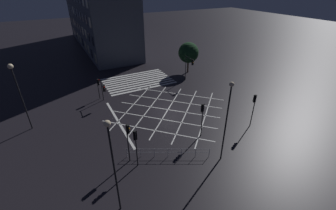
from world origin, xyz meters
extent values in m
plane|color=black|center=(0.00, 0.00, 0.00)|extent=(200.00, 200.00, 0.00)
cube|color=silver|center=(0.00, -7.94, 0.00)|extent=(11.76, 0.50, 0.01)
cube|color=silver|center=(0.00, -8.84, 0.00)|extent=(11.76, 0.50, 0.01)
cube|color=silver|center=(0.00, -9.74, 0.00)|extent=(11.76, 0.50, 0.01)
cube|color=silver|center=(0.00, -10.64, 0.00)|extent=(11.76, 0.50, 0.01)
cube|color=silver|center=(0.00, -11.54, 0.00)|extent=(11.76, 0.50, 0.01)
cube|color=silver|center=(0.00, -12.44, 0.00)|extent=(11.76, 0.50, 0.01)
cube|color=silver|center=(0.00, -13.34, 0.00)|extent=(11.76, 0.50, 0.01)
cube|color=silver|center=(0.00, -14.24, 0.00)|extent=(11.76, 0.50, 0.01)
cube|color=silver|center=(0.00, -15.14, 0.00)|extent=(11.76, 0.50, 0.01)
cube|color=silver|center=(3.69, -3.69, 0.00)|extent=(10.26, 10.26, 0.01)
cube|color=silver|center=(-3.69, -3.69, 0.00)|extent=(10.26, 10.26, 0.01)
cube|color=silver|center=(1.85, -1.85, 0.00)|extent=(10.26, 10.26, 0.01)
cube|color=silver|center=(-1.85, -1.85, 0.00)|extent=(10.26, 10.26, 0.01)
cube|color=silver|center=(0.00, 0.00, 0.00)|extent=(10.26, 10.26, 0.01)
cube|color=silver|center=(0.00, 0.00, 0.00)|extent=(10.26, 10.26, 0.01)
cube|color=silver|center=(-1.85, 1.85, 0.00)|extent=(10.26, 10.26, 0.01)
cube|color=silver|center=(1.85, 1.85, 0.00)|extent=(10.26, 10.26, 0.01)
cube|color=silver|center=(-3.69, 3.69, 0.00)|extent=(10.26, 10.26, 0.01)
cube|color=silver|center=(3.69, 3.69, 0.00)|extent=(10.26, 10.26, 0.01)
cube|color=silver|center=(7.03, 0.00, 0.00)|extent=(0.30, 11.76, 0.01)
cube|color=black|center=(5.03, -56.22, 2.00)|extent=(0.06, 1.40, 1.80)
cube|color=beige|center=(5.03, -52.40, 2.00)|extent=(0.06, 1.40, 1.80)
cube|color=black|center=(5.03, -48.58, 2.00)|extent=(0.06, 1.40, 1.80)
cube|color=beige|center=(5.03, -44.76, 2.00)|extent=(0.06, 1.40, 1.80)
cube|color=beige|center=(5.03, -40.94, 2.00)|extent=(0.06, 1.40, 1.80)
cube|color=black|center=(5.03, -37.12, 2.00)|extent=(0.06, 1.40, 1.80)
cube|color=beige|center=(5.03, -33.30, 2.00)|extent=(0.06, 1.40, 1.80)
cube|color=beige|center=(5.03, -29.47, 2.00)|extent=(0.06, 1.40, 1.80)
cube|color=black|center=(5.03, -25.65, 2.00)|extent=(0.06, 1.40, 1.80)
cube|color=beige|center=(5.03, -21.83, 2.00)|extent=(0.06, 1.40, 1.80)
cube|color=black|center=(5.03, -56.22, 5.42)|extent=(0.06, 1.40, 1.80)
cube|color=black|center=(5.03, -52.40, 5.42)|extent=(0.06, 1.40, 1.80)
cube|color=beige|center=(5.03, -48.58, 5.42)|extent=(0.06, 1.40, 1.80)
cube|color=black|center=(5.03, -44.76, 5.42)|extent=(0.06, 1.40, 1.80)
cube|color=black|center=(5.03, -40.94, 5.42)|extent=(0.06, 1.40, 1.80)
cube|color=black|center=(5.03, -37.12, 5.42)|extent=(0.06, 1.40, 1.80)
cube|color=beige|center=(5.03, -33.30, 5.42)|extent=(0.06, 1.40, 1.80)
cube|color=beige|center=(5.03, -29.47, 5.42)|extent=(0.06, 1.40, 1.80)
cube|color=black|center=(5.03, -25.65, 5.42)|extent=(0.06, 1.40, 1.80)
cube|color=black|center=(5.03, -21.83, 5.42)|extent=(0.06, 1.40, 1.80)
cube|color=black|center=(5.03, -56.22, 8.85)|extent=(0.06, 1.40, 1.80)
cube|color=black|center=(5.03, -52.40, 8.85)|extent=(0.06, 1.40, 1.80)
cube|color=black|center=(5.03, -48.58, 8.85)|extent=(0.06, 1.40, 1.80)
cube|color=beige|center=(5.03, -44.76, 8.85)|extent=(0.06, 1.40, 1.80)
cube|color=black|center=(5.03, -40.94, 8.85)|extent=(0.06, 1.40, 1.80)
cube|color=black|center=(5.03, -37.12, 8.85)|extent=(0.06, 1.40, 1.80)
cube|color=black|center=(5.03, -33.30, 8.85)|extent=(0.06, 1.40, 1.80)
cube|color=black|center=(5.03, -29.47, 8.85)|extent=(0.06, 1.40, 1.80)
cube|color=black|center=(5.03, -25.65, 8.85)|extent=(0.06, 1.40, 1.80)
cube|color=beige|center=(5.03, -21.83, 8.85)|extent=(0.06, 1.40, 1.80)
cube|color=black|center=(5.03, -29.47, 12.27)|extent=(0.06, 1.40, 1.80)
cube|color=beige|center=(5.03, -25.65, 12.27)|extent=(0.06, 1.40, 1.80)
cube|color=beige|center=(5.03, -21.83, 12.27)|extent=(0.06, 1.40, 1.80)
cylinder|color=black|center=(-0.59, 7.06, 2.07)|extent=(0.11, 0.11, 4.14)
cube|color=black|center=(-0.59, 6.92, 3.64)|extent=(0.28, 0.16, 0.90)
sphere|color=red|center=(-0.59, 6.81, 3.94)|extent=(0.18, 0.18, 0.18)
sphere|color=black|center=(-0.59, 6.81, 3.64)|extent=(0.18, 0.18, 0.18)
sphere|color=black|center=(-0.59, 6.81, 3.34)|extent=(0.18, 0.18, 0.18)
cube|color=black|center=(-0.59, 7.01, 3.64)|extent=(0.36, 0.02, 0.98)
cylinder|color=black|center=(7.65, -7.74, 1.60)|extent=(0.11, 0.11, 3.21)
cube|color=black|center=(7.51, -7.74, 2.71)|extent=(0.16, 0.28, 0.90)
sphere|color=red|center=(7.40, -7.74, 3.01)|extent=(0.18, 0.18, 0.18)
sphere|color=black|center=(7.40, -7.74, 2.71)|extent=(0.18, 0.18, 0.18)
sphere|color=black|center=(7.40, -7.74, 2.41)|extent=(0.18, 0.18, 0.18)
cube|color=black|center=(7.60, -7.74, 2.71)|extent=(0.02, 0.36, 0.98)
cylinder|color=black|center=(8.08, 7.19, 2.14)|extent=(0.11, 0.11, 4.29)
cube|color=black|center=(7.94, 7.19, 3.79)|extent=(0.16, 0.28, 0.90)
sphere|color=black|center=(7.83, 7.19, 4.09)|extent=(0.18, 0.18, 0.18)
sphere|color=orange|center=(7.83, 7.19, 3.79)|extent=(0.18, 0.18, 0.18)
sphere|color=black|center=(7.83, 7.19, 3.49)|extent=(0.18, 0.18, 0.18)
cube|color=black|center=(8.03, 7.19, 3.79)|extent=(0.02, 0.36, 0.98)
cylinder|color=black|center=(7.60, 8.17, 2.02)|extent=(0.11, 0.11, 4.03)
cube|color=black|center=(7.60, 8.03, 3.53)|extent=(0.28, 0.16, 0.90)
sphere|color=black|center=(7.60, 7.92, 3.83)|extent=(0.18, 0.18, 0.18)
sphere|color=black|center=(7.60, 7.92, 3.53)|extent=(0.18, 0.18, 0.18)
sphere|color=green|center=(7.60, 7.92, 3.23)|extent=(0.18, 0.18, 0.18)
cube|color=black|center=(7.60, 8.12, 3.53)|extent=(0.36, 0.02, 0.98)
cylinder|color=black|center=(-7.15, 8.22, 2.13)|extent=(0.11, 0.11, 4.25)
cube|color=black|center=(-7.15, 8.08, 3.75)|extent=(0.28, 0.16, 0.90)
sphere|color=black|center=(-7.15, 7.97, 4.05)|extent=(0.18, 0.18, 0.18)
sphere|color=black|center=(-7.15, 7.97, 3.75)|extent=(0.18, 0.18, 0.18)
sphere|color=green|center=(-7.15, 7.97, 3.45)|extent=(0.18, 0.18, 0.18)
cube|color=black|center=(-7.15, 8.17, 3.75)|extent=(0.36, 0.02, 0.98)
cylinder|color=black|center=(-7.73, -8.05, 2.25)|extent=(0.11, 0.11, 4.49)
cylinder|color=black|center=(-7.73, -6.99, 4.34)|extent=(0.09, 2.13, 0.09)
cube|color=black|center=(-7.73, -5.92, 3.89)|extent=(0.28, 0.16, 0.90)
sphere|color=black|center=(-7.73, -5.81, 4.19)|extent=(0.18, 0.18, 0.18)
sphere|color=orange|center=(-7.73, -5.81, 3.89)|extent=(0.18, 0.18, 0.18)
sphere|color=black|center=(-7.73, -5.81, 3.59)|extent=(0.18, 0.18, 0.18)
cube|color=black|center=(-7.73, -6.01, 3.89)|extent=(0.36, 0.02, 0.98)
cylinder|color=black|center=(7.25, -7.05, 1.62)|extent=(0.11, 0.11, 3.23)
cylinder|color=black|center=(7.25, -6.14, 3.08)|extent=(0.09, 1.83, 0.09)
cube|color=black|center=(7.25, -5.22, 2.63)|extent=(0.28, 0.16, 0.90)
sphere|color=red|center=(7.25, -5.11, 2.93)|extent=(0.18, 0.18, 0.18)
sphere|color=black|center=(7.25, -5.11, 2.63)|extent=(0.18, 0.18, 0.18)
sphere|color=black|center=(7.25, -5.11, 2.33)|extent=(0.18, 0.18, 0.18)
cube|color=black|center=(7.25, -5.31, 2.63)|extent=(0.36, 0.02, 0.98)
cylinder|color=black|center=(10.52, 12.00, 3.97)|extent=(0.14, 0.14, 7.93)
sphere|color=#F9E0B2|center=(10.52, 12.00, 8.07)|extent=(0.45, 0.45, 0.45)
cylinder|color=black|center=(16.74, -3.68, 3.86)|extent=(0.14, 0.14, 7.71)
sphere|color=#F9E0B2|center=(16.74, -3.68, 7.88)|extent=(0.56, 0.56, 0.56)
cylinder|color=black|center=(-0.15, 11.18, 4.03)|extent=(0.14, 0.14, 8.06)
sphere|color=#F9E0B2|center=(-0.15, 11.18, 8.19)|extent=(0.44, 0.44, 0.44)
cylinder|color=#473323|center=(-10.18, -11.13, 1.22)|extent=(0.31, 0.31, 2.45)
sphere|color=#143319|center=(-10.18, -11.13, 3.89)|extent=(3.84, 3.84, 3.84)
cylinder|color=#9EA0A5|center=(8.13, 6.53, 0.53)|extent=(0.05, 0.05, 1.05)
cylinder|color=#9EA0A5|center=(6.90, 7.17, 0.53)|extent=(0.05, 0.05, 1.05)
cylinder|color=#9EA0A5|center=(5.67, 7.82, 0.53)|extent=(0.05, 0.05, 1.05)
cylinder|color=#9EA0A5|center=(4.44, 8.46, 0.53)|extent=(0.05, 0.05, 1.05)
cylinder|color=#9EA0A5|center=(3.21, 9.11, 0.53)|extent=(0.05, 0.05, 1.05)
cylinder|color=#9EA0A5|center=(1.98, 9.75, 0.53)|extent=(0.05, 0.05, 1.05)
cylinder|color=#9EA0A5|center=(0.74, 10.40, 0.53)|extent=(0.05, 0.05, 1.05)
cylinder|color=#9EA0A5|center=(4.44, 8.46, 1.01)|extent=(7.40, 3.90, 0.04)
cylinder|color=#9EA0A5|center=(4.44, 8.46, 0.58)|extent=(7.40, 3.90, 0.04)
camera|label=1|loc=(12.54, 23.92, 15.78)|focal=24.00mm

